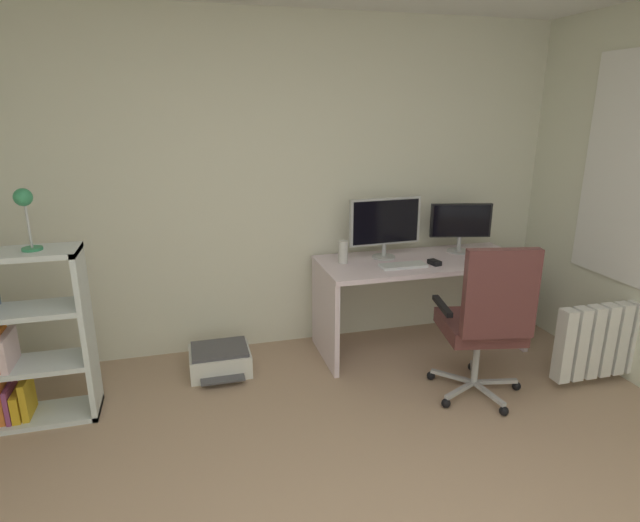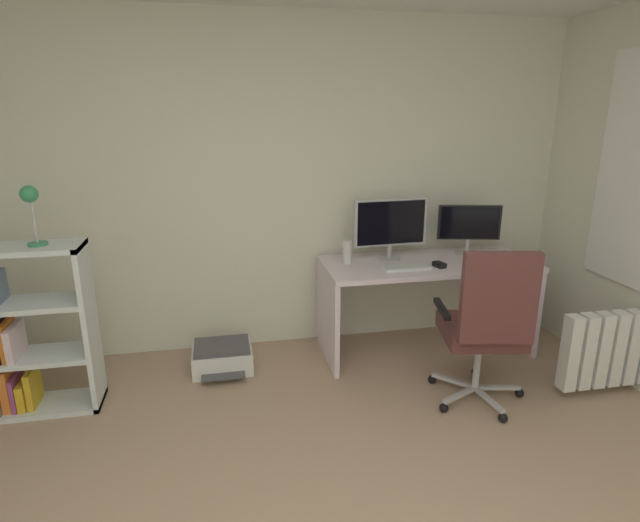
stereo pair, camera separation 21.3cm
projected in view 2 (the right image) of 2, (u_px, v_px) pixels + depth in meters
The scene contains 12 objects.
wall_back at pixel (266, 188), 3.91m from camera, with size 4.72×0.10×2.51m, color silver.
desk at pixel (427, 284), 3.93m from camera, with size 1.59×0.67×0.73m.
monitor_main at pixel (390, 224), 3.86m from camera, with size 0.57×0.18×0.47m.
monitor_secondary at pixel (469, 225), 4.00m from camera, with size 0.48×0.18×0.39m.
keyboard at pixel (407, 267), 3.71m from camera, with size 0.34×0.13×0.02m, color silver.
computer_mouse at pixel (439, 265), 3.74m from camera, with size 0.06×0.10×0.03m, color black.
desktop_speaker at pixel (347, 252), 3.81m from camera, with size 0.07×0.07×0.17m, color silver.
office_chair at pixel (487, 322), 3.15m from camera, with size 0.63×0.63×1.07m.
bookshelf at pixel (10, 338), 3.13m from camera, with size 0.78×0.30×1.07m.
desk_lamp at pixel (31, 203), 2.94m from camera, with size 0.11×0.11×0.35m.
printer at pixel (222, 357), 3.76m from camera, with size 0.43×0.43×0.19m.
radiator at pixel (630, 347), 3.41m from camera, with size 0.98×0.10×0.52m.
Camera 2 is at (-0.37, -1.16, 1.85)m, focal length 28.81 mm.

